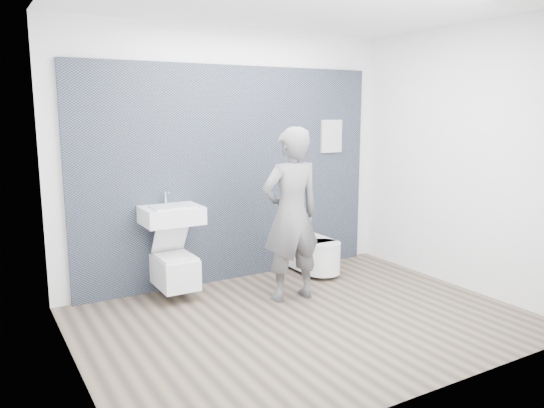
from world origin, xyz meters
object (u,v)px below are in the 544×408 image
washbasin (172,215)px  visitor (291,215)px  toilet_square (175,269)px  toilet_rounded (316,255)px

washbasin → visitor: 1.22m
washbasin → toilet_square: 0.57m
toilet_rounded → visitor: size_ratio=0.39×
visitor → toilet_rounded: bearing=-140.2°
toilet_square → visitor: (1.01, -0.63, 0.58)m
washbasin → toilet_rounded: washbasin is taller
toilet_rounded → washbasin: bearing=175.9°
washbasin → visitor: (1.01, -0.67, 0.01)m
toilet_square → visitor: visitor is taller
washbasin → toilet_rounded: 1.84m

